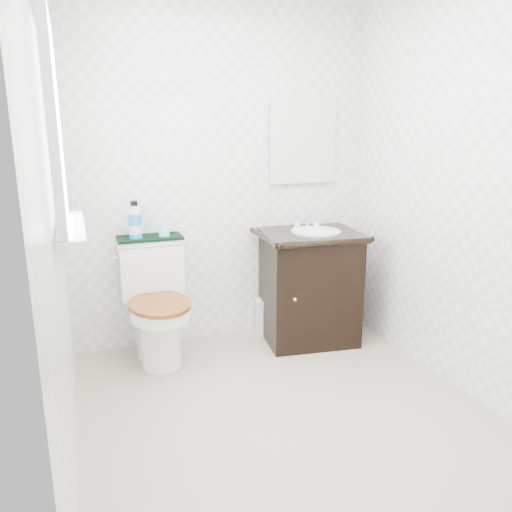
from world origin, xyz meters
TOP-DOWN VIEW (x-y plane):
  - floor at (0.00, 0.00)m, footprint 2.40×2.40m
  - wall_back at (0.00, 1.20)m, footprint 2.40×0.00m
  - wall_front at (0.00, -1.20)m, footprint 2.40×0.00m
  - wall_left at (-1.10, 0.00)m, footprint 0.00×2.40m
  - wall_right at (1.10, 0.00)m, footprint 0.00×2.40m
  - window at (-1.07, 0.25)m, footprint 0.02×0.70m
  - mirror at (0.61, 1.18)m, footprint 0.50×0.02m
  - toilet at (-0.55, 0.97)m, footprint 0.44×0.64m
  - vanity at (0.56, 0.90)m, footprint 0.74×0.66m
  - trash_bin at (0.32, 1.10)m, footprint 0.21×0.18m
  - towel at (-0.55, 1.09)m, footprint 0.43×0.22m
  - mouthwash_bottle at (-0.64, 1.07)m, footprint 0.09×0.09m
  - cup at (-0.45, 1.07)m, footprint 0.08×0.08m
  - soap_bar at (0.52, 1.04)m, footprint 0.07×0.04m

SIDE VIEW (x-z plane):
  - floor at x=0.00m, z-range 0.00..0.00m
  - trash_bin at x=0.32m, z-range 0.00..0.28m
  - toilet at x=-0.55m, z-range -0.05..0.76m
  - vanity at x=0.56m, z-range -0.03..0.89m
  - towel at x=-0.55m, z-range 0.81..0.83m
  - soap_bar at x=0.52m, z-range 0.82..0.84m
  - cup at x=-0.45m, z-range 0.83..0.92m
  - mouthwash_bottle at x=-0.64m, z-range 0.82..1.07m
  - wall_back at x=0.00m, z-range 0.00..2.40m
  - wall_front at x=0.00m, z-range 0.00..2.40m
  - wall_left at x=-1.10m, z-range 0.00..2.40m
  - wall_right at x=1.10m, z-range 0.00..2.40m
  - mirror at x=0.61m, z-range 1.15..1.75m
  - window at x=-1.07m, z-range 1.10..2.00m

